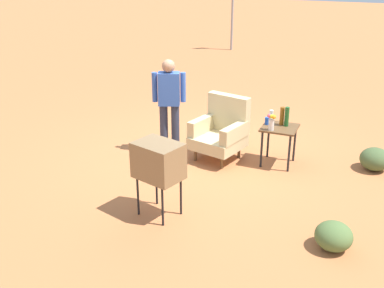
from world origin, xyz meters
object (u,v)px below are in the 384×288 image
(soda_can_blue, at_px, (267,121))
(tv_on_stand, at_px, (159,161))
(armchair, at_px, (221,130))
(bottle_wine_green, at_px, (287,117))
(side_table, at_px, (279,133))
(bottle_short_clear, at_px, (271,116))
(person_standing, at_px, (169,100))
(flower_vase, at_px, (271,121))
(road_sign, at_px, (232,11))
(bottle_tall_amber, at_px, (282,116))

(soda_can_blue, bearing_deg, tv_on_stand, -111.16)
(armchair, bearing_deg, bottle_wine_green, 10.66)
(side_table, relative_size, bottle_short_clear, 3.27)
(person_standing, bearing_deg, side_table, 6.08)
(tv_on_stand, distance_m, soda_can_blue, 2.39)
(bottle_wine_green, distance_m, flower_vase, 0.34)
(person_standing, height_order, soda_can_blue, person_standing)
(bottle_wine_green, bearing_deg, side_table, -135.29)
(road_sign, distance_m, soda_can_blue, 9.82)
(bottle_tall_amber, xyz_separation_m, bottle_wine_green, (0.08, -0.03, 0.01))
(side_table, relative_size, soda_can_blue, 5.36)
(flower_vase, bearing_deg, bottle_tall_amber, 72.54)
(road_sign, height_order, bottle_wine_green, road_sign)
(tv_on_stand, bearing_deg, bottle_wine_green, 62.80)
(person_standing, xyz_separation_m, bottle_wine_green, (1.96, 0.28, -0.12))
(tv_on_stand, distance_m, bottle_short_clear, 2.56)
(side_table, height_order, bottle_wine_green, bottle_wine_green)
(bottle_wine_green, height_order, bottle_short_clear, bottle_wine_green)
(road_sign, relative_size, bottle_wine_green, 7.63)
(tv_on_stand, distance_m, road_sign, 11.69)
(road_sign, height_order, flower_vase, road_sign)
(tv_on_stand, relative_size, bottle_wine_green, 3.22)
(road_sign, bearing_deg, person_standing, -78.40)
(tv_on_stand, height_order, bottle_short_clear, tv_on_stand)
(armchair, distance_m, road_sign, 9.73)
(person_standing, distance_m, road_sign, 9.56)
(bottle_tall_amber, bearing_deg, tv_on_stand, -115.18)
(road_sign, height_order, bottle_tall_amber, road_sign)
(person_standing, bearing_deg, soda_can_blue, 7.99)
(side_table, xyz_separation_m, bottle_tall_amber, (-0.00, 0.12, 0.25))
(flower_vase, bearing_deg, armchair, 174.41)
(tv_on_stand, xyz_separation_m, flower_vase, (0.99, 2.00, 0.02))
(soda_can_blue, height_order, bottle_tall_amber, bottle_tall_amber)
(armchair, bearing_deg, bottle_short_clear, 21.94)
(person_standing, bearing_deg, bottle_short_clear, 13.18)
(person_standing, xyz_separation_m, bottle_tall_amber, (1.88, 0.32, -0.13))
(bottle_tall_amber, xyz_separation_m, bottle_short_clear, (-0.19, 0.08, -0.05))
(person_standing, distance_m, flower_vase, 1.78)
(armchair, xyz_separation_m, bottle_wine_green, (1.04, 0.20, 0.32))
(bottle_short_clear, height_order, flower_vase, flower_vase)
(side_table, distance_m, bottle_tall_amber, 0.27)
(soda_can_blue, bearing_deg, bottle_tall_amber, 20.37)
(soda_can_blue, relative_size, bottle_tall_amber, 0.41)
(side_table, xyz_separation_m, flower_vase, (-0.10, -0.20, 0.25))
(bottle_short_clear, bearing_deg, armchair, -158.06)
(bottle_wine_green, bearing_deg, person_standing, -171.80)
(road_sign, relative_size, bottle_tall_amber, 8.13)
(side_table, distance_m, tv_on_stand, 2.47)
(armchair, height_order, person_standing, person_standing)
(road_sign, distance_m, flower_vase, 10.07)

